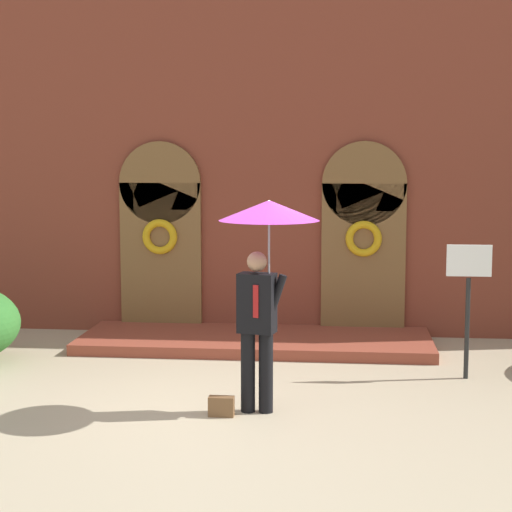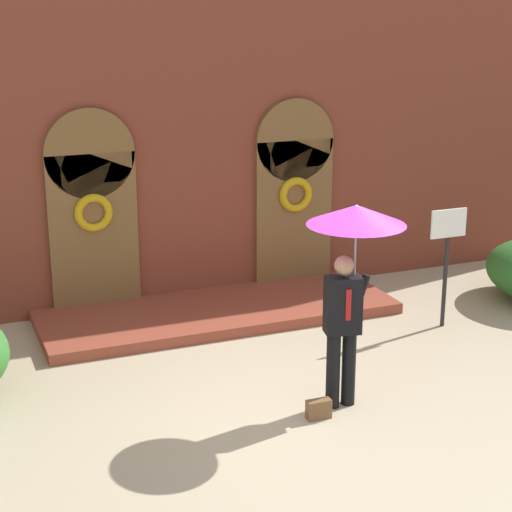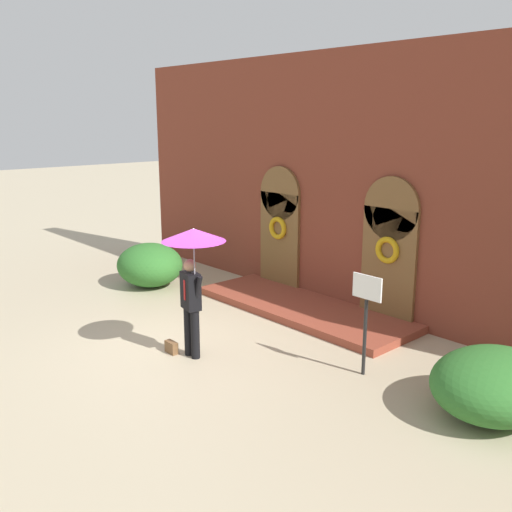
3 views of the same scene
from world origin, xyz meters
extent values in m
plane|color=tan|center=(0.00, 0.00, 0.00)|extent=(80.00, 80.00, 0.00)
cube|color=brown|center=(0.00, 4.20, 2.80)|extent=(14.00, 0.50, 5.60)
cube|color=brown|center=(-1.60, 3.91, 1.20)|extent=(1.30, 0.08, 2.40)
cylinder|color=brown|center=(-1.60, 3.91, 2.40)|extent=(1.30, 0.08, 1.30)
cube|color=brown|center=(1.60, 3.91, 1.20)|extent=(1.30, 0.08, 2.40)
cylinder|color=brown|center=(1.60, 3.91, 2.40)|extent=(1.30, 0.08, 1.30)
torus|color=#C69314|center=(-1.60, 3.84, 1.55)|extent=(0.56, 0.12, 0.56)
torus|color=#C69314|center=(1.60, 3.84, 1.55)|extent=(0.56, 0.12, 0.56)
cube|color=brown|center=(0.00, 3.05, 0.08)|extent=(5.20, 1.80, 0.16)
cylinder|color=black|center=(0.24, -0.17, 0.45)|extent=(0.16, 0.16, 0.90)
cylinder|color=black|center=(0.44, -0.17, 0.45)|extent=(0.16, 0.16, 0.90)
cube|color=black|center=(0.34, -0.17, 1.23)|extent=(0.44, 0.32, 0.66)
cube|color=#A51919|center=(0.34, -0.30, 1.27)|extent=(0.06, 0.02, 0.36)
sphere|color=#A87A5B|center=(0.34, -0.17, 1.69)|extent=(0.22, 0.22, 0.22)
cylinder|color=black|center=(0.56, -0.17, 1.33)|extent=(0.22, 0.09, 0.46)
cylinder|color=gray|center=(0.48, -0.17, 1.65)|extent=(0.02, 0.02, 0.98)
cone|color=#992893|center=(0.48, -0.17, 2.25)|extent=(1.10, 1.10, 0.22)
cone|color=white|center=(0.48, -0.17, 2.27)|extent=(0.61, 0.61, 0.20)
cube|color=brown|center=(-0.03, -0.37, 0.11)|extent=(0.28, 0.13, 0.22)
cylinder|color=black|center=(2.86, 1.51, 0.65)|extent=(0.06, 0.06, 1.30)
cube|color=white|center=(2.86, 1.51, 1.52)|extent=(0.56, 0.03, 0.40)
ellipsoid|color=#2D6B28|center=(-3.98, 1.64, 0.55)|extent=(1.73, 1.61, 1.09)
ellipsoid|color=#2D6B28|center=(4.94, 1.82, 0.48)|extent=(1.72, 2.01, 0.96)
camera|label=1|loc=(1.26, -9.38, 2.87)|focal=60.00mm
camera|label=2|loc=(-3.92, -8.12, 4.49)|focal=60.00mm
camera|label=3|loc=(8.19, -5.72, 4.19)|focal=40.00mm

